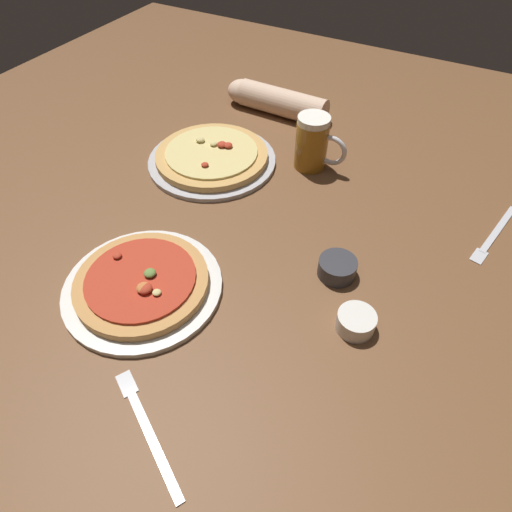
# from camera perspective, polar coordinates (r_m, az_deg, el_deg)

# --- Properties ---
(ground_plane) EXTENTS (2.40, 2.40, 0.03)m
(ground_plane) POSITION_cam_1_polar(r_m,az_deg,el_deg) (0.92, 0.00, -1.49)
(ground_plane) COLOR brown
(pizza_plate_near) EXTENTS (0.31, 0.31, 0.05)m
(pizza_plate_near) POSITION_cam_1_polar(r_m,az_deg,el_deg) (0.88, -14.63, -3.56)
(pizza_plate_near) COLOR silver
(pizza_plate_near) RESTS_ON ground_plane
(pizza_plate_far) EXTENTS (0.33, 0.33, 0.05)m
(pizza_plate_far) POSITION_cam_1_polar(r_m,az_deg,el_deg) (1.18, -5.77, 12.71)
(pizza_plate_far) COLOR #B2B2B7
(pizza_plate_far) RESTS_ON ground_plane
(beer_mug_dark) EXTENTS (0.13, 0.08, 0.14)m
(beer_mug_dark) POSITION_cam_1_polar(r_m,az_deg,el_deg) (1.14, 7.47, 14.41)
(beer_mug_dark) COLOR #9E6619
(beer_mug_dark) RESTS_ON ground_plane
(ramekin_sauce) EXTENTS (0.07, 0.07, 0.04)m
(ramekin_sauce) POSITION_cam_1_polar(r_m,az_deg,el_deg) (0.81, 12.91, -8.37)
(ramekin_sauce) COLOR silver
(ramekin_sauce) RESTS_ON ground_plane
(ramekin_butter) EXTENTS (0.08, 0.08, 0.04)m
(ramekin_butter) POSITION_cam_1_polar(r_m,az_deg,el_deg) (0.89, 10.55, -1.52)
(ramekin_butter) COLOR #333338
(ramekin_butter) RESTS_ON ground_plane
(fork_left) EXTENTS (0.21, 0.13, 0.01)m
(fork_left) POSITION_cam_1_polar(r_m,az_deg,el_deg) (0.74, -14.06, -20.97)
(fork_left) COLOR silver
(fork_left) RESTS_ON ground_plane
(fork_spare) EXTENTS (0.07, 0.23, 0.01)m
(fork_spare) POSITION_cam_1_polar(r_m,az_deg,el_deg) (1.10, 28.68, 2.51)
(fork_spare) COLOR silver
(fork_spare) RESTS_ON ground_plane
(diner_arm) EXTENTS (0.32, 0.08, 0.08)m
(diner_arm) POSITION_cam_1_polar(r_m,az_deg,el_deg) (1.39, 2.14, 19.72)
(diner_arm) COLOR beige
(diner_arm) RESTS_ON ground_plane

